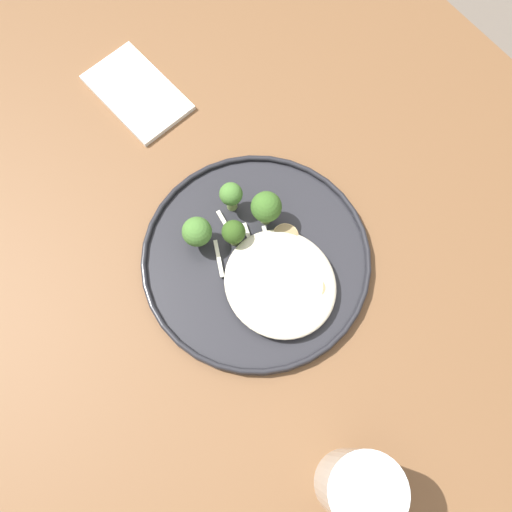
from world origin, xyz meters
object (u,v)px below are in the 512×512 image
seared_scallop_on_noodles (270,261)px  broccoli_floret_tall_stalk (197,232)px  seared_scallop_rear_pale (305,273)px  broccoli_floret_split_head (266,208)px  seared_scallop_right_edge (285,237)px  broccoli_floret_beside_noodles (234,233)px  seared_scallop_tilted_round (275,304)px  water_glass (356,487)px  folded_napkin (137,93)px  seared_scallop_front_small (279,280)px  broccoli_floret_small_sprig (231,195)px  dinner_plate (256,259)px  seared_scallop_center_golden (315,289)px

seared_scallop_on_noodles → broccoli_floret_tall_stalk: 0.10m
seared_scallop_rear_pale → broccoli_floret_split_head: 0.09m
seared_scallop_right_edge → broccoli_floret_beside_noodles: bearing=-125.8°
broccoli_floret_beside_noodles → seared_scallop_rear_pale: bearing=24.8°
seared_scallop_tilted_round → water_glass: size_ratio=0.27×
seared_scallop_on_noodles → broccoli_floret_beside_noodles: size_ratio=0.54×
seared_scallop_rear_pale → broccoli_floret_tall_stalk: size_ratio=0.63×
folded_napkin → seared_scallop_right_edge: bearing=4.7°
seared_scallop_front_small → seared_scallop_rear_pale: size_ratio=0.99×
broccoli_floret_small_sprig → water_glass: bearing=-15.9°
broccoli_floret_split_head → dinner_plate: bearing=-50.9°
seared_scallop_center_golden → broccoli_floret_beside_noodles: 0.12m
seared_scallop_on_noodles → seared_scallop_rear_pale: size_ratio=0.78×
dinner_plate → broccoli_floret_tall_stalk: 0.08m
seared_scallop_right_edge → broccoli_floret_tall_stalk: size_ratio=0.64×
seared_scallop_center_golden → seared_scallop_rear_pale: seared_scallop_center_golden is taller
seared_scallop_front_small → broccoli_floret_beside_noodles: 0.08m
seared_scallop_rear_pale → broccoli_floret_split_head: broccoli_floret_split_head is taller
seared_scallop_right_edge → folded_napkin: size_ratio=0.22×
broccoli_floret_small_sprig → broccoli_floret_beside_noodles: (0.04, -0.03, -0.00)m
broccoli_floret_tall_stalk → broccoli_floret_small_sprig: 0.06m
seared_scallop_center_golden → seared_scallop_right_edge: seared_scallop_center_golden is taller
water_glass → seared_scallop_rear_pale: bearing=152.4°
broccoli_floret_tall_stalk → water_glass: water_glass is taller
seared_scallop_front_small → broccoli_floret_small_sprig: (-0.12, 0.02, 0.02)m
broccoli_floret_small_sprig → folded_napkin: bearing=179.9°
dinner_plate → seared_scallop_on_noodles: bearing=29.3°
seared_scallop_right_edge → water_glass: size_ratio=0.27×
broccoli_floret_tall_stalk → broccoli_floret_split_head: bearing=71.8°
broccoli_floret_small_sprig → broccoli_floret_beside_noodles: broccoli_floret_small_sprig is taller
seared_scallop_on_noodles → broccoli_floret_small_sprig: 0.10m
broccoli_floret_tall_stalk → water_glass: 0.34m
seared_scallop_center_golden → seared_scallop_tilted_round: size_ratio=0.79×
folded_napkin → seared_scallop_front_small: bearing=-2.9°
seared_scallop_on_noodles → folded_napkin: (-0.32, 0.01, -0.02)m
seared_scallop_front_small → seared_scallop_right_edge: (-0.04, 0.04, -0.00)m
seared_scallop_front_small → broccoli_floret_small_sprig: bearing=171.8°
seared_scallop_front_small → seared_scallop_right_edge: size_ratio=0.98×
broccoli_floret_split_head → broccoli_floret_beside_noodles: 0.05m
seared_scallop_center_golden → seared_scallop_rear_pale: bearing=169.8°
broccoli_floret_tall_stalk → water_glass: size_ratio=0.43×
seared_scallop_center_golden → folded_napkin: bearing=-178.4°
seared_scallop_front_small → dinner_plate: bearing=-177.0°
seared_scallop_front_small → broccoli_floret_beside_noodles: (-0.08, -0.01, 0.02)m
seared_scallop_tilted_round → folded_napkin: (-0.36, 0.04, -0.02)m
water_glass → folded_napkin: (-0.57, 0.10, -0.05)m
broccoli_floret_small_sprig → broccoli_floret_beside_noodles: size_ratio=1.09×
broccoli_floret_split_head → seared_scallop_center_golden: bearing=-6.4°
seared_scallop_front_small → broccoli_floret_beside_noodles: broccoli_floret_beside_noodles is taller
folded_napkin → dinner_plate: bearing=-3.7°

